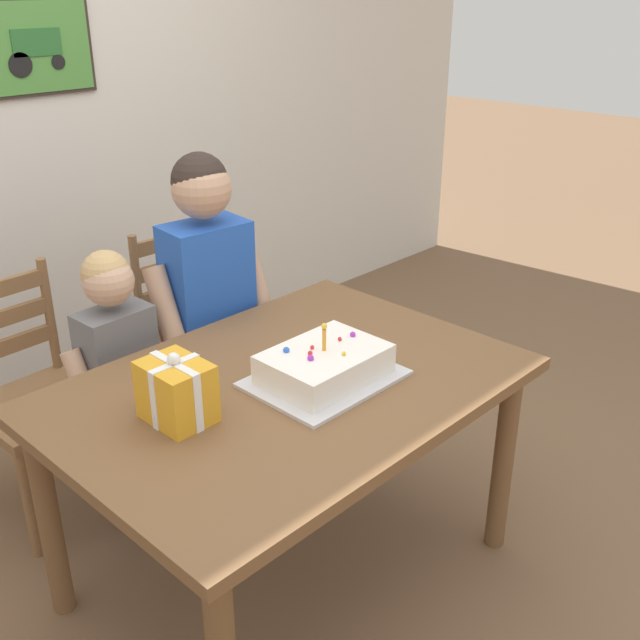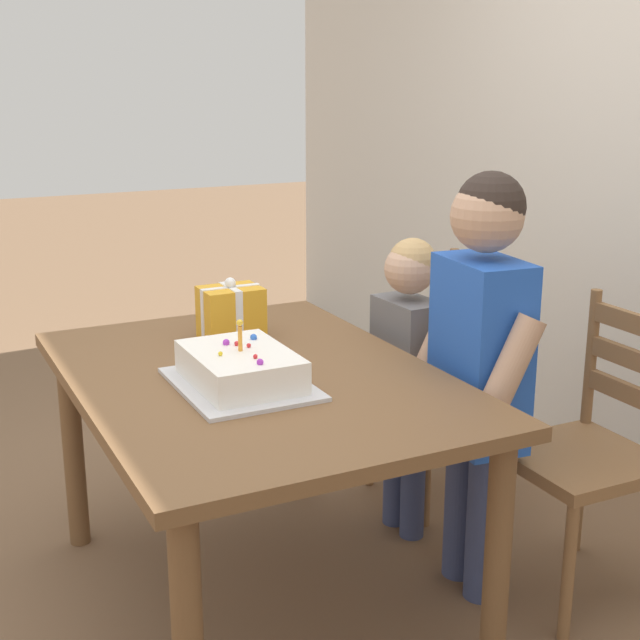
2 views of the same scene
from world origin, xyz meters
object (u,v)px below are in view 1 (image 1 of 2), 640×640
chair_left (33,398)px  child_older (209,291)px  dining_table (288,409)px  chair_right (199,333)px  child_younger (119,366)px  birthday_cake (324,366)px  gift_box_red_large (177,391)px

chair_left → child_older: child_older is taller
chair_left → child_older: (0.59, -0.31, 0.33)m
dining_table → child_older: bearing=71.9°
chair_right → child_younger: (-0.57, -0.31, 0.18)m
birthday_cake → child_older: 0.73m
dining_table → gift_box_red_large: (-0.35, 0.07, 0.18)m
dining_table → child_older: size_ratio=1.06×
dining_table → chair_left: chair_left is taller
chair_right → gift_box_red_large: bearing=-129.6°
dining_table → child_younger: bearing=106.9°
child_older → birthday_cake: bearing=-99.8°
birthday_cake → chair_right: size_ratio=0.48×
dining_table → child_older: 0.69m
birthday_cake → gift_box_red_large: size_ratio=2.12×
dining_table → chair_left: 1.04m
birthday_cake → child_older: (0.12, 0.71, 0.00)m
child_older → chair_left: bearing=152.2°
child_older → child_younger: (-0.40, 0.00, -0.16)m
chair_left → child_older: 0.75m
gift_box_red_large → chair_left: (-0.03, 0.89, -0.37)m
chair_right → child_older: 0.49m
gift_box_red_large → child_older: size_ratio=0.16×
child_younger → chair_left: bearing=121.0°
birthday_cake → chair_left: size_ratio=0.48×
birthday_cake → gift_box_red_large: gift_box_red_large is taller
gift_box_red_large → child_younger: 0.63m
gift_box_red_large → chair_left: bearing=91.9°
birthday_cake → chair_right: 1.12m
chair_right → child_older: size_ratio=0.70×
child_older → chair_right: bearing=61.4°
birthday_cake → child_older: child_older is taller
gift_box_red_large → chair_left: gift_box_red_large is taller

